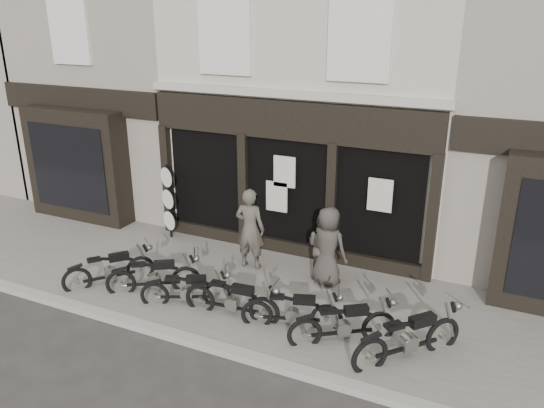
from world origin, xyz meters
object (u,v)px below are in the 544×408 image
at_px(motorcycle_5, 344,327).
at_px(man_left, 250,229).
at_px(motorcycle_0, 110,272).
at_px(man_right, 328,247).
at_px(man_centre, 322,246).
at_px(motorcycle_2, 187,293).
at_px(advert_sign_post, 169,205).
at_px(motorcycle_1, 155,279).
at_px(motorcycle_3, 233,303).
at_px(motorcycle_4, 293,314).
at_px(motorcycle_6, 409,342).

bearing_deg(motorcycle_5, man_left, 111.81).
xyz_separation_m(motorcycle_0, man_right, (4.37, 1.98, 0.64)).
bearing_deg(man_centre, motorcycle_0, 47.45).
bearing_deg(man_centre, motorcycle_2, 65.60).
distance_m(motorcycle_5, advert_sign_post, 6.23).
distance_m(motorcycle_1, motorcycle_5, 4.26).
relative_size(motorcycle_0, man_right, 0.93).
distance_m(motorcycle_1, advert_sign_post, 2.94).
relative_size(motorcycle_3, advert_sign_post, 0.96).
relative_size(motorcycle_2, man_centre, 1.11).
xyz_separation_m(motorcycle_4, motorcycle_6, (2.21, -0.06, 0.05)).
bearing_deg(motorcycle_0, man_right, -25.14).
height_order(motorcycle_3, advert_sign_post, advert_sign_post).
relative_size(motorcycle_5, man_centre, 1.14).
height_order(motorcycle_4, man_right, man_right).
distance_m(motorcycle_6, man_left, 4.57).
bearing_deg(motorcycle_2, motorcycle_5, -23.89).
xyz_separation_m(motorcycle_5, man_right, (-0.99, 1.92, 0.63)).
bearing_deg(man_right, motorcycle_0, 37.24).
xyz_separation_m(motorcycle_2, motorcycle_6, (4.51, 0.08, 0.07)).
bearing_deg(man_centre, advert_sign_post, 13.74).
bearing_deg(motorcycle_4, man_right, 70.30).
bearing_deg(motorcycle_5, motorcycle_1, 144.69).
bearing_deg(motorcycle_5, motorcycle_4, 142.61).
distance_m(motorcycle_1, man_centre, 3.73).
bearing_deg(motorcycle_5, motorcycle_0, 146.38).
bearing_deg(man_left, motorcycle_1, 49.87).
distance_m(motorcycle_3, man_centre, 2.50).
bearing_deg(motorcycle_2, motorcycle_6, -24.35).
bearing_deg(man_right, motorcycle_6, 151.26).
height_order(motorcycle_5, man_left, man_left).
relative_size(motorcycle_1, man_left, 0.93).
bearing_deg(man_right, motorcycle_2, 53.43).
height_order(motorcycle_6, man_left, man_left).
xyz_separation_m(motorcycle_3, advert_sign_post, (-3.36, 2.68, 0.65)).
xyz_separation_m(motorcycle_0, motorcycle_1, (1.10, 0.14, 0.00)).
height_order(motorcycle_2, motorcycle_3, motorcycle_3).
bearing_deg(motorcycle_0, motorcycle_2, -50.25).
bearing_deg(motorcycle_0, man_centre, -22.02).
height_order(motorcycle_0, motorcycle_3, motorcycle_3).
height_order(motorcycle_0, motorcycle_2, motorcycle_0).
xyz_separation_m(motorcycle_1, man_right, (3.27, 1.84, 0.63)).
bearing_deg(motorcycle_1, motorcycle_5, -33.27).
distance_m(motorcycle_6, man_centre, 3.21).
distance_m(motorcycle_5, man_centre, 2.48).
bearing_deg(advert_sign_post, man_centre, 15.95).
bearing_deg(motorcycle_3, motorcycle_5, -2.89).
height_order(motorcycle_2, motorcycle_6, motorcycle_6).
xyz_separation_m(motorcycle_3, man_left, (-0.64, 2.03, 0.70)).
height_order(man_centre, advert_sign_post, advert_sign_post).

